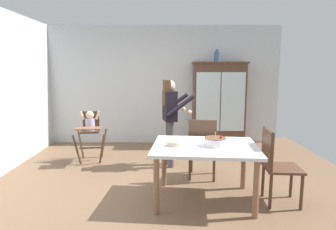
# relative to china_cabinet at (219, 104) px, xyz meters

# --- Properties ---
(ground_plane) EXTENTS (6.24, 6.24, 0.00)m
(ground_plane) POSITION_rel_china_cabinet_xyz_m (-1.24, -2.37, -0.94)
(ground_plane) COLOR brown
(wall_back) EXTENTS (5.32, 0.06, 2.70)m
(wall_back) POSITION_rel_china_cabinet_xyz_m (-1.24, 0.26, 0.41)
(wall_back) COLOR silver
(wall_back) RESTS_ON ground_plane
(china_cabinet) EXTENTS (1.20, 0.48, 1.88)m
(china_cabinet) POSITION_rel_china_cabinet_xyz_m (0.00, 0.00, 0.00)
(china_cabinet) COLOR #4C3323
(china_cabinet) RESTS_ON ground_plane
(ceramic_vase) EXTENTS (0.13, 0.13, 0.27)m
(ceramic_vase) POSITION_rel_china_cabinet_xyz_m (-0.06, 0.00, 1.05)
(ceramic_vase) COLOR #3D567F
(ceramic_vase) RESTS_ON china_cabinet
(high_chair_with_toddler) EXTENTS (0.64, 0.74, 0.95)m
(high_chair_with_toddler) POSITION_rel_china_cabinet_xyz_m (-2.60, -1.17, -0.29)
(high_chair_with_toddler) COLOR #4C3323
(high_chair_with_toddler) RESTS_ON ground_plane
(adult_person) EXTENTS (0.57, 0.56, 1.53)m
(adult_person) POSITION_rel_china_cabinet_xyz_m (-1.11, -1.46, 0.02)
(adult_person) COLOR #47474C
(adult_person) RESTS_ON ground_plane
(dining_table) EXTENTS (1.42, 1.16, 0.74)m
(dining_table) POSITION_rel_china_cabinet_xyz_m (-0.69, -2.86, -0.30)
(dining_table) COLOR silver
(dining_table) RESTS_ON ground_plane
(birthday_cake) EXTENTS (0.28, 0.28, 0.19)m
(birthday_cake) POSITION_rel_china_cabinet_xyz_m (-0.56, -2.89, -0.15)
(birthday_cake) COLOR white
(birthday_cake) RESTS_ON dining_table
(serving_bowl) EXTENTS (0.18, 0.18, 0.05)m
(serving_bowl) POSITION_rel_china_cabinet_xyz_m (-1.09, -2.88, -0.18)
(serving_bowl) COLOR #C6AD93
(serving_bowl) RESTS_ON dining_table
(dining_chair_far_side) EXTENTS (0.51, 0.51, 0.96)m
(dining_chair_far_side) POSITION_rel_china_cabinet_xyz_m (-0.63, -2.13, -0.39)
(dining_chair_far_side) COLOR #4C3323
(dining_chair_far_side) RESTS_ON ground_plane
(dining_chair_right_end) EXTENTS (0.47, 0.47, 0.96)m
(dining_chair_right_end) POSITION_rel_china_cabinet_xyz_m (0.19, -2.95, -0.39)
(dining_chair_right_end) COLOR #4C3323
(dining_chair_right_end) RESTS_ON ground_plane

